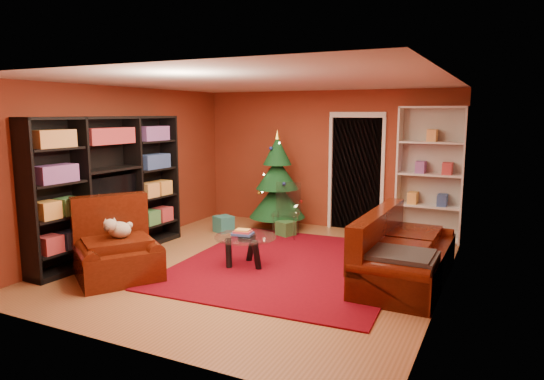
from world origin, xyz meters
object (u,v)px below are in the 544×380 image
at_px(gift_box_green, 286,229).
at_px(christmas_tree, 277,181).
at_px(gift_box_red, 269,216).
at_px(armchair, 117,247).
at_px(dog, 120,230).
at_px(media_unit, 109,188).
at_px(sofa, 407,247).
at_px(white_bookshelf, 430,174).
at_px(gift_box_teal, 224,224).
at_px(rug, 290,264).
at_px(acrylic_chair, 286,214).
at_px(coffee_table, 246,251).

bearing_deg(gift_box_green, christmas_tree, 130.41).
xyz_separation_m(christmas_tree, gift_box_red, (-0.39, 0.44, -0.80)).
xyz_separation_m(christmas_tree, armchair, (-0.70, -3.45, -0.48)).
relative_size(christmas_tree, dog, 4.71).
distance_m(media_unit, sofa, 4.42).
xyz_separation_m(white_bookshelf, sofa, (0.07, -2.31, -0.68)).
xyz_separation_m(gift_box_teal, white_bookshelf, (3.48, 1.09, 1.00)).
distance_m(gift_box_green, gift_box_red, 1.18).
height_order(rug, media_unit, media_unit).
bearing_deg(sofa, gift_box_green, 59.62).
bearing_deg(armchair, dog, 45.00).
bearing_deg(acrylic_chair, christmas_tree, 115.01).
relative_size(christmas_tree, sofa, 0.88).
distance_m(media_unit, armchair, 1.27).
bearing_deg(gift_box_red, dog, -94.82).
distance_m(gift_box_green, acrylic_chair, 0.33).
bearing_deg(media_unit, armchair, -39.08).
xyz_separation_m(rug, gift_box_red, (-1.53, 2.38, 0.10)).
bearing_deg(gift_box_red, christmas_tree, -48.09).
bearing_deg(gift_box_teal, media_unit, -109.98).
xyz_separation_m(rug, sofa, (1.63, 0.05, 0.45)).
distance_m(christmas_tree, gift_box_teal, 1.28).
relative_size(white_bookshelf, acrylic_chair, 2.69).
distance_m(gift_box_red, white_bookshelf, 3.26).
bearing_deg(gift_box_red, media_unit, -109.73).
bearing_deg(coffee_table, gift_box_green, 96.34).
relative_size(dog, coffee_table, 0.45).
height_order(media_unit, acrylic_chair, media_unit).
xyz_separation_m(gift_box_teal, dog, (0.06, -2.72, 0.50)).
relative_size(rug, acrylic_chair, 4.03).
height_order(gift_box_teal, acrylic_chair, acrylic_chair).
bearing_deg(gift_box_teal, acrylic_chair, 5.03).
height_order(gift_box_teal, coffee_table, coffee_table).
bearing_deg(dog, coffee_table, -15.47).
bearing_deg(gift_box_green, rug, -63.28).
bearing_deg(coffee_table, gift_box_red, 109.79).
bearing_deg(white_bookshelf, gift_box_green, -158.49).
bearing_deg(acrylic_chair, armchair, -124.49).
distance_m(gift_box_teal, armchair, 2.80).
bearing_deg(coffee_table, armchair, -137.94).
xyz_separation_m(rug, media_unit, (-2.66, -0.78, 1.06)).
height_order(media_unit, gift_box_teal, media_unit).
bearing_deg(coffee_table, media_unit, -168.40).
bearing_deg(christmas_tree, gift_box_teal, -139.50).
bearing_deg(christmas_tree, armchair, -101.52).
bearing_deg(rug, acrylic_chair, 116.76).
xyz_separation_m(media_unit, gift_box_teal, (0.75, 2.06, -0.92)).
distance_m(rug, media_unit, 2.97).
bearing_deg(sofa, rug, 92.59).
distance_m(rug, acrylic_chair, 1.61).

